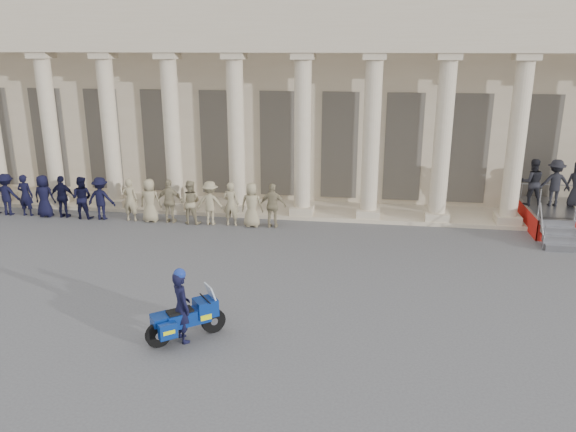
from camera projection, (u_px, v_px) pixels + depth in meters
The scene contains 5 objects.
ground at pixel (215, 302), 14.96m from camera, with size 90.00×90.00×0.00m, color #4D4D50.
building at pixel (294, 88), 27.57m from camera, with size 40.00×12.50×9.00m.
officer_rank at pixel (72, 197), 21.98m from camera, with size 16.50×0.64×1.68m.
motorcycle at pixel (187, 318), 12.91m from camera, with size 1.60×1.42×1.24m.
rider at pixel (181, 305), 12.75m from camera, with size 0.71×0.74×1.79m.
Camera 1 is at (4.01, -13.18, 6.55)m, focal length 35.00 mm.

